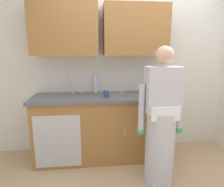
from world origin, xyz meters
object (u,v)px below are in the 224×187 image
(bottle_water_tall, at_px, (96,84))
(cup_by_sink, at_px, (106,94))
(sink, at_px, (75,97))
(person_at_sink, at_px, (161,128))
(knife_on_counter, at_px, (123,92))
(sponge, at_px, (143,92))
(bottle_water_short, at_px, (158,83))
(bottle_soap, at_px, (152,83))

(bottle_water_tall, height_order, cup_by_sink, bottle_water_tall)
(sink, bearing_deg, bottle_water_tall, 35.28)
(person_at_sink, height_order, knife_on_counter, person_at_sink)
(sponge, bearing_deg, sink, -173.18)
(cup_by_sink, bearing_deg, person_at_sink, -43.40)
(bottle_water_tall, distance_m, bottle_water_short, 0.99)
(sink, relative_size, bottle_soap, 1.83)
(bottle_water_short, bearing_deg, sponge, -158.86)
(sink, distance_m, knife_on_counter, 0.75)
(person_at_sink, xyz_separation_m, bottle_water_tall, (-0.73, 0.89, 0.39))
(bottle_soap, height_order, sponge, bottle_soap)
(sink, xyz_separation_m, knife_on_counter, (0.72, 0.21, 0.02))
(person_at_sink, distance_m, knife_on_counter, 0.97)
(bottle_water_tall, height_order, bottle_water_short, bottle_water_tall)
(bottle_water_tall, distance_m, bottle_soap, 0.87)
(sink, bearing_deg, cup_by_sink, -14.38)
(bottle_soap, height_order, cup_by_sink, bottle_soap)
(bottle_water_short, relative_size, cup_by_sink, 2.62)
(person_at_sink, bearing_deg, bottle_water_short, 73.62)
(bottle_water_short, distance_m, sponge, 0.32)
(bottle_water_short, distance_m, knife_on_counter, 0.59)
(knife_on_counter, bearing_deg, sponge, -83.91)
(bottle_soap, distance_m, sponge, 0.20)
(bottle_water_tall, bearing_deg, cup_by_sink, -67.22)
(knife_on_counter, xyz_separation_m, sponge, (0.30, -0.09, 0.01))
(knife_on_counter, bearing_deg, person_at_sink, -137.53)
(bottle_water_short, bearing_deg, sink, -169.97)
(sink, distance_m, cup_by_sink, 0.46)
(sink, xyz_separation_m, bottle_water_short, (1.30, 0.23, 0.14))
(bottle_soap, bearing_deg, bottle_water_short, 30.88)
(bottle_soap, bearing_deg, knife_on_counter, 172.67)
(bottle_water_short, relative_size, sponge, 2.23)
(bottle_water_tall, bearing_deg, knife_on_counter, -0.26)
(knife_on_counter, height_order, sponge, sponge)
(person_at_sink, distance_m, bottle_water_short, 1.01)
(cup_by_sink, distance_m, knife_on_counter, 0.43)
(sink, xyz_separation_m, cup_by_sink, (0.44, -0.11, 0.06))
(bottle_water_tall, xyz_separation_m, cup_by_sink, (0.14, -0.33, -0.09))
(cup_by_sink, xyz_separation_m, knife_on_counter, (0.28, 0.33, -0.04))
(bottle_water_tall, bearing_deg, sink, -144.72)
(bottle_water_short, bearing_deg, knife_on_counter, -178.35)
(cup_by_sink, bearing_deg, bottle_water_tall, 112.78)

